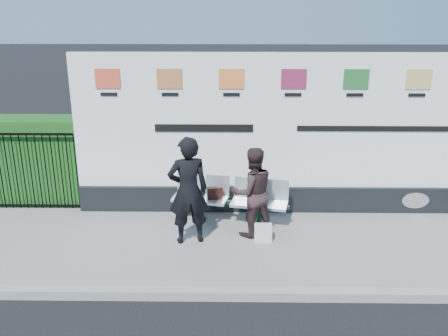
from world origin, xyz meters
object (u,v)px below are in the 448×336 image
bench (229,211)px  billboard (290,145)px  woman_right (252,192)px  woman_left (188,191)px

bench → billboard: bearing=39.6°
billboard → bench: bearing=-152.3°
bench → woman_right: 0.84m
billboard → woman_right: size_ratio=5.06×
billboard → woman_left: 2.28m
woman_left → woman_right: (1.06, 0.27, -0.13)m
billboard → woman_right: (-0.74, -1.07, -0.51)m
bench → woman_left: (-0.67, -0.75, 0.70)m
bench → woman_left: 1.22m
billboard → bench: billboard is taller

